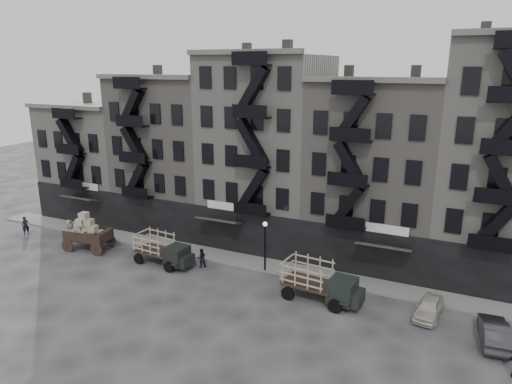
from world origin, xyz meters
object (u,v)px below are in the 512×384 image
at_px(horse, 69,225).
at_px(wagon, 87,228).
at_px(pedestrian_west, 26,226).
at_px(stake_truck_west, 162,247).
at_px(pedestrian_mid, 201,258).
at_px(car_far, 494,332).
at_px(stake_truck_east, 320,279).
at_px(car_east, 429,308).

bearing_deg(horse, wagon, -95.64).
bearing_deg(pedestrian_west, stake_truck_west, -55.68).
bearing_deg(pedestrian_mid, car_far, 135.88).
relative_size(stake_truck_east, pedestrian_mid, 3.60).
height_order(stake_truck_west, pedestrian_mid, stake_truck_west).
height_order(horse, stake_truck_east, stake_truck_east).
distance_m(horse, pedestrian_mid, 16.44).
relative_size(wagon, stake_truck_west, 0.83).
xyz_separation_m(stake_truck_west, stake_truck_east, (13.80, -0.36, 0.13)).
relative_size(car_far, pedestrian_mid, 2.62).
bearing_deg(car_far, horse, -9.64).
height_order(stake_truck_east, car_far, stake_truck_east).
distance_m(stake_truck_east, car_far, 11.13).
relative_size(stake_truck_east, car_east, 1.59).
height_order(car_east, pedestrian_mid, pedestrian_mid).
bearing_deg(horse, stake_truck_west, -79.36).
bearing_deg(stake_truck_east, wagon, -175.13).
height_order(wagon, car_far, wagon).
bearing_deg(stake_truck_west, car_far, 2.99).
xyz_separation_m(horse, wagon, (5.03, -2.46, 1.27)).
relative_size(horse, stake_truck_west, 0.33).
height_order(wagon, car_east, wagon).
xyz_separation_m(stake_truck_west, car_east, (21.04, 0.65, -0.87)).
relative_size(horse, car_east, 0.48).
xyz_separation_m(car_far, pedestrian_west, (-41.36, 0.87, 0.21)).
bearing_deg(pedestrian_mid, horse, -44.59).
height_order(horse, car_far, horse).
xyz_separation_m(horse, pedestrian_mid, (16.38, -1.41, 0.06)).
relative_size(stake_truck_west, pedestrian_mid, 3.31).
xyz_separation_m(car_far, pedestrian_mid, (-21.62, 1.69, 0.11)).
bearing_deg(pedestrian_mid, stake_truck_east, 133.84).
bearing_deg(pedestrian_west, wagon, -57.16).
xyz_separation_m(pedestrian_west, pedestrian_mid, (19.73, 0.82, -0.10)).
xyz_separation_m(horse, car_far, (38.00, -3.10, -0.05)).
distance_m(horse, stake_truck_east, 27.06).
bearing_deg(horse, stake_truck_east, -75.14).
bearing_deg(horse, pedestrian_mid, -74.53).
distance_m(car_far, pedestrian_mid, 21.69).
bearing_deg(stake_truck_west, stake_truck_east, 3.44).
bearing_deg(pedestrian_west, horse, -22.00).
height_order(stake_truck_west, pedestrian_west, stake_truck_west).
xyz_separation_m(wagon, pedestrian_mid, (11.34, 1.05, -1.21)).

